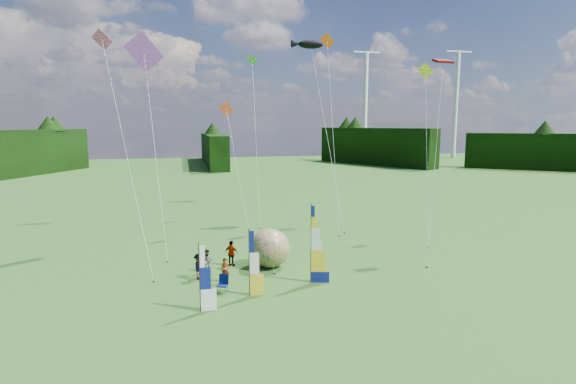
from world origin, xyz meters
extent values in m
plane|color=#3F692B|center=(0.00, 0.00, 0.00)|extent=(220.00, 220.00, 0.00)
sphere|color=navy|center=(-1.64, 6.60, 1.32)|extent=(3.22, 3.22, 2.63)
imported|color=#66594C|center=(-4.85, 4.33, 0.75)|extent=(0.55, 0.37, 1.49)
imported|color=#66594C|center=(-5.80, 6.53, 0.75)|extent=(0.78, 0.49, 1.50)
imported|color=#66594C|center=(-6.41, 5.21, 0.82)|extent=(0.62, 1.12, 1.64)
imported|color=#66594C|center=(-4.15, 7.41, 0.88)|extent=(1.08, 0.93, 1.76)
camera|label=1|loc=(-7.12, -22.20, 9.57)|focal=28.00mm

